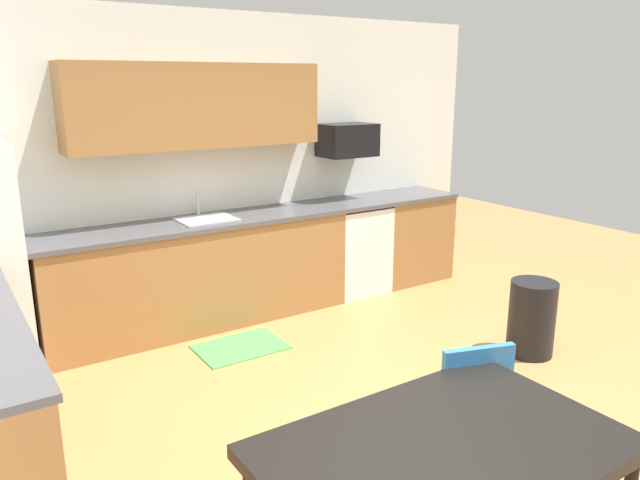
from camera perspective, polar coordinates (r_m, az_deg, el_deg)
ground_plane at (r=4.02m, az=8.22°, el=-17.09°), size 12.00×12.00×0.00m
wall_back at (r=5.71m, az=-9.20°, el=6.95°), size 5.80×0.10×2.70m
cabinet_run_back at (r=5.44m, az=-11.15°, el=-3.27°), size 2.70×0.60×0.90m
cabinet_run_back_right at (r=6.66m, az=8.07°, el=0.20°), size 0.85×0.60×0.90m
countertop_back at (r=5.47m, az=-7.50°, el=2.10°), size 4.80×0.64×0.04m
upper_cabinets_back at (r=5.34m, az=-11.44°, el=12.25°), size 2.20×0.34×0.70m
oven_range at (r=6.21m, az=3.02°, el=-0.68°), size 0.60×0.60×0.91m
microwave at (r=6.09m, az=2.59°, el=9.34°), size 0.54×0.36×0.32m
sink_basin at (r=5.36m, az=-10.55°, el=1.26°), size 0.48×0.40×0.14m
sink_faucet at (r=5.48m, az=-11.36°, el=3.25°), size 0.02×0.02×0.24m
dining_table at (r=2.53m, az=11.53°, el=-19.37°), size 1.40×0.90×0.77m
chair_near_table at (r=3.18m, az=15.34°, el=-16.15°), size 0.50×0.50×0.85m
trash_bin at (r=5.09m, az=19.22°, el=-6.93°), size 0.36×0.36×0.60m
floor_mat at (r=5.06m, az=-7.46°, el=-9.90°), size 0.70×0.50×0.01m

